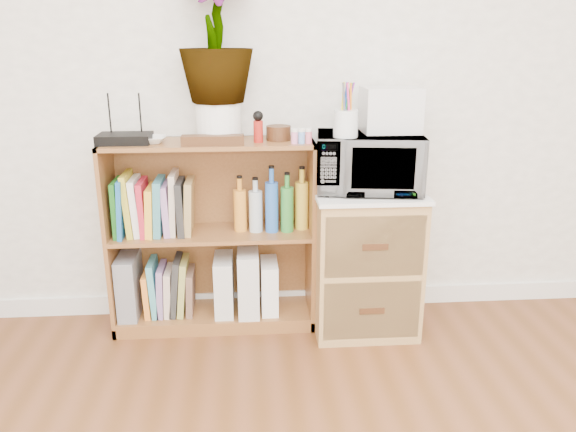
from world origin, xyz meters
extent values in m
cube|color=white|center=(0.00, 2.24, 0.05)|extent=(4.00, 0.02, 0.10)
cube|color=brown|center=(-0.35, 2.10, 0.47)|extent=(1.00, 0.30, 0.95)
cube|color=#9E7542|center=(0.40, 2.02, 0.35)|extent=(0.50, 0.45, 0.70)
imported|color=white|center=(0.40, 2.02, 0.86)|extent=(0.53, 0.39, 0.27)
cylinder|color=white|center=(0.27, 1.94, 1.05)|extent=(0.11, 0.11, 0.12)
cube|color=silver|center=(0.50, 2.07, 1.09)|extent=(0.26, 0.22, 0.21)
cube|color=black|center=(-0.73, 2.08, 0.97)|extent=(0.24, 0.16, 0.04)
imported|color=white|center=(-0.61, 2.07, 0.97)|extent=(0.13, 0.13, 0.03)
cylinder|color=white|center=(-0.30, 2.12, 1.04)|extent=(0.21, 0.21, 0.18)
imported|color=#3B702D|center=(-0.30, 2.12, 1.43)|extent=(0.34, 0.34, 0.60)
cube|color=#3A200F|center=(-0.32, 2.00, 0.97)|extent=(0.28, 0.07, 0.05)
cylinder|color=maroon|center=(-0.12, 2.06, 1.00)|extent=(0.04, 0.04, 0.10)
cylinder|color=#3A2010|center=(-0.02, 2.11, 0.98)|extent=(0.12, 0.12, 0.07)
cube|color=pink|center=(0.08, 2.01, 0.98)|extent=(0.12, 0.04, 0.06)
cube|color=gray|center=(-0.78, 2.10, 0.23)|extent=(0.09, 0.25, 0.32)
cube|color=silver|center=(-0.30, 2.09, 0.22)|extent=(0.09, 0.23, 0.29)
cube|color=silver|center=(-0.18, 2.09, 0.24)|extent=(0.11, 0.27, 0.33)
cube|color=white|center=(-0.07, 2.09, 0.20)|extent=(0.08, 0.21, 0.26)
cube|color=#1C6B1C|center=(-0.80, 2.10, 0.64)|extent=(0.03, 0.20, 0.27)
cube|color=#1A599C|center=(-0.77, 2.10, 0.64)|extent=(0.04, 0.20, 0.29)
cube|color=gold|center=(-0.74, 2.10, 0.65)|extent=(0.04, 0.20, 0.30)
cube|color=white|center=(-0.71, 2.10, 0.64)|extent=(0.05, 0.20, 0.28)
cube|color=red|center=(-0.67, 2.10, 0.63)|extent=(0.03, 0.20, 0.27)
cube|color=yellow|center=(-0.64, 2.10, 0.62)|extent=(0.05, 0.20, 0.24)
cube|color=teal|center=(-0.60, 2.10, 0.64)|extent=(0.05, 0.20, 0.27)
cube|color=#A274AF|center=(-0.56, 2.10, 0.62)|extent=(0.04, 0.20, 0.25)
cube|color=#C8B39B|center=(-0.53, 2.10, 0.65)|extent=(0.04, 0.20, 0.30)
cube|color=#272727|center=(-0.50, 2.10, 0.63)|extent=(0.04, 0.20, 0.26)
cube|color=#A3844B|center=(-0.46, 2.10, 0.63)|extent=(0.05, 0.20, 0.26)
cylinder|color=orange|center=(-0.21, 2.10, 0.63)|extent=(0.06, 0.06, 0.27)
cylinder|color=#B0C0C8|center=(-0.13, 2.10, 0.63)|extent=(0.07, 0.07, 0.26)
cylinder|color=blue|center=(-0.06, 2.10, 0.66)|extent=(0.06, 0.06, 0.32)
cylinder|color=#318733|center=(0.02, 2.10, 0.64)|extent=(0.06, 0.06, 0.29)
cylinder|color=gold|center=(0.09, 2.10, 0.65)|extent=(0.07, 0.07, 0.31)
cylinder|color=#A9B7BC|center=(0.17, 2.10, 0.65)|extent=(0.07, 0.07, 0.30)
cube|color=orange|center=(-0.69, 2.10, 0.18)|extent=(0.03, 0.19, 0.22)
cube|color=teal|center=(-0.65, 2.10, 0.21)|extent=(0.04, 0.19, 0.28)
cube|color=#88699D|center=(-0.62, 2.10, 0.20)|extent=(0.04, 0.19, 0.26)
cube|color=#C5AE99|center=(-0.58, 2.10, 0.19)|extent=(0.04, 0.19, 0.24)
cube|color=#2B2B2B|center=(-0.55, 2.10, 0.22)|extent=(0.07, 0.19, 0.30)
cube|color=#9C9A48|center=(-0.51, 2.10, 0.21)|extent=(0.06, 0.19, 0.29)
cube|color=brown|center=(-0.47, 2.10, 0.18)|extent=(0.04, 0.19, 0.23)
camera|label=1|loc=(-0.17, -0.54, 1.42)|focal=35.00mm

